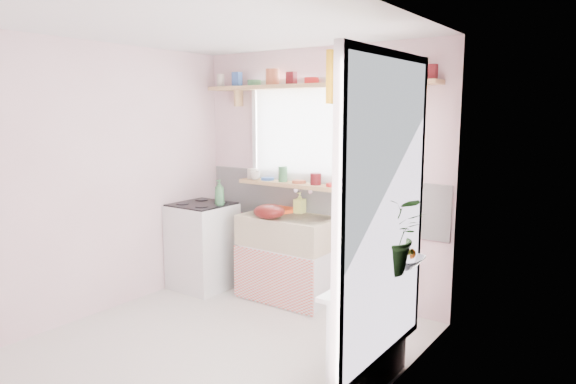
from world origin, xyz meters
The scene contains 19 objects.
room centered at (0.66, 0.86, 1.37)m, with size 3.20×3.20×3.20m.
sink_unit centered at (-0.15, 1.29, 0.43)m, with size 0.95×0.65×1.11m.
cooker centered at (-1.10, 1.05, 0.46)m, with size 0.58×0.58×0.93m.
radiator_ledge centered at (1.30, 0.20, 0.40)m, with size 0.22×0.95×0.78m.
windowsill centered at (-0.15, 1.48, 1.14)m, with size 1.40×0.22×0.04m, color tan.
pine_shelf centered at (0.00, 1.47, 2.12)m, with size 2.52×0.24×0.04m, color tan.
shelf_crockery centered at (0.00, 1.47, 2.20)m, with size 2.47×0.11×0.12m.
sill_crockery centered at (-0.17, 1.48, 1.22)m, with size 1.35×0.11×0.12m.
dish_tray centered at (-0.38, 1.50, 0.87)m, with size 0.37×0.28×0.04m, color #FE4E16.
colander centered at (-0.24, 1.10, 0.92)m, with size 0.31×0.31×0.14m, color #520F0E.
jade_plant centered at (1.33, 0.43, 1.05)m, with size 0.50×0.44×0.56m, color #3B6C2B.
fruit_bowl centered at (1.33, 0.60, 0.81)m, with size 0.33×0.33×0.08m, color white.
herb_pot centered at (1.33, -0.20, 0.89)m, with size 0.12×0.08×0.22m, color #346729.
soap_bottle_sink centered at (-0.15, 1.50, 0.96)m, with size 0.10×0.10×0.21m, color #D3E164.
sill_cup centered at (-0.67, 1.42, 1.20)m, with size 0.11×0.11×0.09m, color beige.
sill_bowl centered at (0.45, 1.54, 1.19)m, with size 0.21×0.21×0.07m, color #3364A8.
shelf_vase centered at (0.22, 1.53, 2.22)m, with size 0.15×0.15×0.16m, color #99432F.
cooker_bottle centered at (-0.88, 1.09, 1.05)m, with size 0.10×0.10×0.27m, color #3D7B4A.
fruit centered at (1.34, 0.61, 0.88)m, with size 0.20×0.14×0.10m.
Camera 1 is at (2.73, -2.77, 1.88)m, focal length 32.00 mm.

